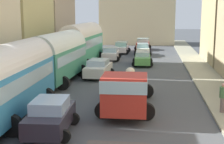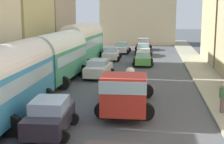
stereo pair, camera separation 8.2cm
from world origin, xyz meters
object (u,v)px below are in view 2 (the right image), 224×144
object	(u,v)px
car_5	(111,54)
pedestrian_1	(223,97)
parked_bus_2	(58,55)
cargo_truck_1	(126,90)
car_1	(143,49)
parked_bus_1	(9,77)
car_2	(144,44)
car_6	(122,47)
car_4	(99,68)
parked_bus_3	(83,42)
car_3	(50,116)
car_0	(143,58)

from	to	relation	value
car_5	pedestrian_1	world-z (taller)	pedestrian_1
parked_bus_2	car_5	xyz separation A→B (m)	(2.55, 12.30, -1.40)
cargo_truck_1	car_1	xyz separation A→B (m)	(0.10, 23.98, -0.46)
parked_bus_1	cargo_truck_1	size ratio (longest dim) A/B	1.12
parked_bus_2	cargo_truck_1	distance (m)	9.41
car_2	car_6	xyz separation A→B (m)	(-2.68, -4.30, -0.06)
car_4	parked_bus_3	bearing A→B (deg)	112.37
parked_bus_2	car_1	size ratio (longest dim) A/B	1.91
car_5	pedestrian_1	xyz separation A→B (m)	(8.61, -19.41, 0.23)
parked_bus_1	car_1	bearing A→B (deg)	76.77
car_3	pedestrian_1	distance (m)	9.23
car_4	car_6	world-z (taller)	car_4
car_2	car_5	bearing A→B (deg)	-107.19
parked_bus_1	car_5	distance (m)	21.50
car_2	pedestrian_1	distance (m)	30.60
parked_bus_1	parked_bus_2	size ratio (longest dim) A/B	1.00
car_6	pedestrian_1	distance (m)	27.05
cargo_truck_1	car_6	world-z (taller)	cargo_truck_1
parked_bus_3	car_6	distance (m)	10.37
car_5	parked_bus_2	bearing A→B (deg)	-101.74
parked_bus_1	car_6	bearing A→B (deg)	83.43
parked_bus_2	car_2	world-z (taller)	parked_bus_2
car_5	car_0	bearing A→B (deg)	-40.85
car_3	car_4	xyz separation A→B (m)	(0.05, 13.08, -0.03)
parked_bus_3	pedestrian_1	world-z (taller)	parked_bus_3
car_3	pedestrian_1	world-z (taller)	pedestrian_1
parked_bus_2	car_4	world-z (taller)	parked_bus_2
car_1	car_3	distance (m)	27.87
car_5	car_6	world-z (taller)	car_6
parked_bus_1	parked_bus_2	bearing A→B (deg)	90.00
pedestrian_1	car_3	bearing A→B (deg)	-155.54
parked_bus_3	car_2	xyz separation A→B (m)	(5.88, 14.03, -1.54)
cargo_truck_1	car_5	world-z (taller)	cargo_truck_1
car_4	pedestrian_1	distance (m)	12.46
cargo_truck_1	car_4	size ratio (longest dim) A/B	1.83
parked_bus_3	cargo_truck_1	distance (m)	17.33
pedestrian_1	parked_bus_2	bearing A→B (deg)	147.51
cargo_truck_1	car_6	distance (m)	26.12
parked_bus_1	cargo_truck_1	distance (m)	6.27
parked_bus_2	car_2	size ratio (longest dim) A/B	2.30
car_5	car_3	bearing A→B (deg)	-89.48
car_4	parked_bus_2	bearing A→B (deg)	-142.72
cargo_truck_1	car_0	distance (m)	16.31
car_1	car_3	xyz separation A→B (m)	(-3.29, -27.67, 0.03)
car_1	car_4	bearing A→B (deg)	-102.49
parked_bus_3	car_0	xyz separation A→B (m)	(6.30, 0.06, -1.63)
car_1	car_3	size ratio (longest dim) A/B	1.15
parked_bus_1	cargo_truck_1	world-z (taller)	parked_bus_1
car_1	car_6	bearing A→B (deg)	145.14
cargo_truck_1	parked_bus_1	bearing A→B (deg)	-163.51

